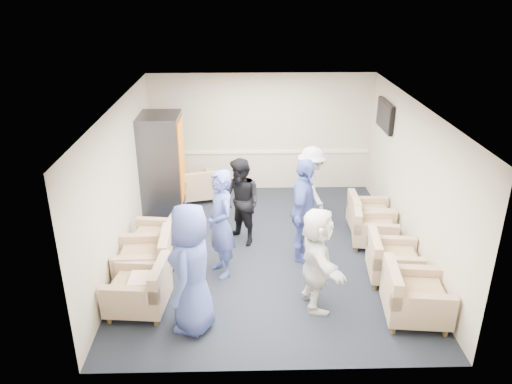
{
  "coord_description": "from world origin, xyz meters",
  "views": [
    {
      "loc": [
        -0.4,
        -7.92,
        4.58
      ],
      "look_at": [
        -0.19,
        0.2,
        1.09
      ],
      "focal_mm": 35.0,
      "sensor_mm": 36.0,
      "label": 1
    }
  ],
  "objects_px": {
    "armchair_right_far": "(368,217)",
    "armchair_corner": "(197,187)",
    "person_back_right": "(312,187)",
    "armchair_right_near": "(412,298)",
    "vending_machine": "(162,164)",
    "armchair_right_midfar": "(371,229)",
    "person_mid_right": "(303,211)",
    "armchair_left_near": "(142,291)",
    "person_mid_left": "(221,224)",
    "armchair_left_far": "(157,241)",
    "armchair_right_midnear": "(391,261)",
    "person_back_left": "(241,202)",
    "person_front_left": "(192,269)",
    "armchair_left_mid": "(148,261)",
    "person_front_right": "(317,259)"
  },
  "relations": [
    {
      "from": "armchair_left_near",
      "to": "person_mid_left",
      "type": "bearing_deg",
      "value": 136.39
    },
    {
      "from": "vending_machine",
      "to": "armchair_left_near",
      "type": "bearing_deg",
      "value": -87.41
    },
    {
      "from": "armchair_right_midfar",
      "to": "person_front_right",
      "type": "relative_size",
      "value": 0.56
    },
    {
      "from": "armchair_right_near",
      "to": "armchair_right_midnear",
      "type": "relative_size",
      "value": 1.09
    },
    {
      "from": "armchair_right_midfar",
      "to": "person_back_right",
      "type": "height_order",
      "value": "person_back_right"
    },
    {
      "from": "person_back_left",
      "to": "armchair_right_midnear",
      "type": "bearing_deg",
      "value": 19.29
    },
    {
      "from": "armchair_right_midfar",
      "to": "person_mid_right",
      "type": "distance_m",
      "value": 1.55
    },
    {
      "from": "armchair_corner",
      "to": "vending_machine",
      "type": "relative_size",
      "value": 0.46
    },
    {
      "from": "armchair_corner",
      "to": "person_mid_right",
      "type": "bearing_deg",
      "value": 113.76
    },
    {
      "from": "armchair_left_mid",
      "to": "armchair_corner",
      "type": "bearing_deg",
      "value": 168.35
    },
    {
      "from": "armchair_right_far",
      "to": "person_back_right",
      "type": "distance_m",
      "value": 1.23
    },
    {
      "from": "armchair_right_far",
      "to": "armchair_right_near",
      "type": "bearing_deg",
      "value": -178.84
    },
    {
      "from": "person_front_left",
      "to": "armchair_right_midfar",
      "type": "bearing_deg",
      "value": 139.05
    },
    {
      "from": "armchair_left_far",
      "to": "person_mid_left",
      "type": "height_order",
      "value": "person_mid_left"
    },
    {
      "from": "person_back_left",
      "to": "person_back_right",
      "type": "xyz_separation_m",
      "value": [
        1.38,
        0.73,
        -0.01
      ]
    },
    {
      "from": "person_mid_left",
      "to": "person_front_left",
      "type": "bearing_deg",
      "value": -38.32
    },
    {
      "from": "armchair_right_midnear",
      "to": "armchair_right_midfar",
      "type": "distance_m",
      "value": 1.17
    },
    {
      "from": "armchair_right_far",
      "to": "armchair_corner",
      "type": "distance_m",
      "value": 3.81
    },
    {
      "from": "armchair_left_near",
      "to": "person_back_left",
      "type": "bearing_deg",
      "value": 149.68
    },
    {
      "from": "armchair_right_near",
      "to": "person_back_right",
      "type": "distance_m",
      "value": 3.29
    },
    {
      "from": "armchair_left_mid",
      "to": "person_back_left",
      "type": "height_order",
      "value": "person_back_left"
    },
    {
      "from": "armchair_right_midnear",
      "to": "armchair_right_far",
      "type": "distance_m",
      "value": 1.67
    },
    {
      "from": "armchair_left_mid",
      "to": "person_mid_left",
      "type": "distance_m",
      "value": 1.33
    },
    {
      "from": "armchair_left_near",
      "to": "person_back_left",
      "type": "distance_m",
      "value": 2.57
    },
    {
      "from": "person_mid_left",
      "to": "person_mid_right",
      "type": "distance_m",
      "value": 1.46
    },
    {
      "from": "armchair_corner",
      "to": "vending_machine",
      "type": "height_order",
      "value": "vending_machine"
    },
    {
      "from": "vending_machine",
      "to": "person_mid_left",
      "type": "xyz_separation_m",
      "value": [
        1.3,
        -2.54,
        -0.12
      ]
    },
    {
      "from": "person_back_right",
      "to": "armchair_right_near",
      "type": "bearing_deg",
      "value": -171.92
    },
    {
      "from": "armchair_right_near",
      "to": "vending_machine",
      "type": "bearing_deg",
      "value": 52.96
    },
    {
      "from": "person_mid_left",
      "to": "armchair_right_near",
      "type": "bearing_deg",
      "value": 40.43
    },
    {
      "from": "armchair_right_near",
      "to": "vending_machine",
      "type": "height_order",
      "value": "vending_machine"
    },
    {
      "from": "armchair_left_far",
      "to": "person_front_left",
      "type": "relative_size",
      "value": 0.48
    },
    {
      "from": "armchair_right_near",
      "to": "person_back_left",
      "type": "relative_size",
      "value": 0.59
    },
    {
      "from": "person_back_right",
      "to": "person_mid_right",
      "type": "height_order",
      "value": "person_mid_right"
    },
    {
      "from": "armchair_right_midnear",
      "to": "person_front_left",
      "type": "xyz_separation_m",
      "value": [
        -3.11,
        -1.15,
        0.62
      ]
    },
    {
      "from": "armchair_right_midnear",
      "to": "person_front_right",
      "type": "height_order",
      "value": "person_front_right"
    },
    {
      "from": "person_mid_left",
      "to": "vending_machine",
      "type": "bearing_deg",
      "value": -177.39
    },
    {
      "from": "armchair_right_near",
      "to": "armchair_right_midfar",
      "type": "relative_size",
      "value": 1.08
    },
    {
      "from": "armchair_right_midfar",
      "to": "person_back_left",
      "type": "xyz_separation_m",
      "value": [
        -2.4,
        0.13,
        0.51
      ]
    },
    {
      "from": "armchair_right_midnear",
      "to": "person_back_left",
      "type": "bearing_deg",
      "value": 67.81
    },
    {
      "from": "armchair_right_near",
      "to": "person_front_left",
      "type": "relative_size",
      "value": 0.51
    },
    {
      "from": "armchair_corner",
      "to": "person_front_left",
      "type": "height_order",
      "value": "person_front_left"
    },
    {
      "from": "person_mid_left",
      "to": "person_mid_right",
      "type": "xyz_separation_m",
      "value": [
        1.39,
        0.44,
        0.01
      ]
    },
    {
      "from": "armchair_left_near",
      "to": "person_front_right",
      "type": "height_order",
      "value": "person_front_right"
    },
    {
      "from": "armchair_left_mid",
      "to": "armchair_right_near",
      "type": "relative_size",
      "value": 0.94
    },
    {
      "from": "armchair_right_far",
      "to": "person_mid_left",
      "type": "distance_m",
      "value": 3.18
    },
    {
      "from": "person_front_left",
      "to": "person_back_left",
      "type": "distance_m",
      "value": 2.54
    },
    {
      "from": "armchair_left_mid",
      "to": "person_front_left",
      "type": "relative_size",
      "value": 0.48
    },
    {
      "from": "armchair_left_far",
      "to": "person_mid_right",
      "type": "height_order",
      "value": "person_mid_right"
    },
    {
      "from": "person_mid_right",
      "to": "armchair_right_midnear",
      "type": "bearing_deg",
      "value": -99.5
    }
  ]
}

